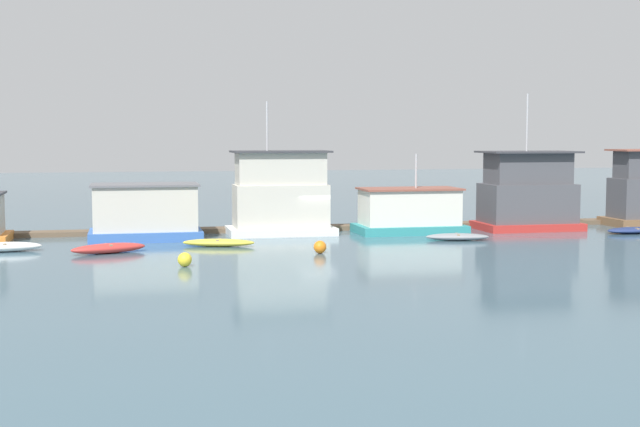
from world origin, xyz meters
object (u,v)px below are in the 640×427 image
(dinghy_white, at_px, (5,247))
(dinghy_navy, at_px, (632,230))
(houseboat_red, at_px, (528,194))
(buoy_yellow, at_px, (185,259))
(buoy_orange, at_px, (320,247))
(dinghy_red, at_px, (109,248))
(houseboat_teal, at_px, (409,212))
(dinghy_yellow, at_px, (219,243))
(houseboat_white, at_px, (281,196))
(dinghy_grey, at_px, (457,237))
(houseboat_blue, at_px, (145,213))
(mooring_post_near_left, at_px, (142,225))

(dinghy_white, distance_m, dinghy_navy, 37.77)
(houseboat_red, height_order, dinghy_white, houseboat_red)
(dinghy_white, height_order, dinghy_navy, dinghy_white)
(buoy_yellow, bearing_deg, buoy_orange, 24.14)
(houseboat_red, relative_size, dinghy_red, 2.14)
(houseboat_red, distance_m, buoy_yellow, 26.22)
(houseboat_teal, height_order, dinghy_red, houseboat_teal)
(buoy_yellow, bearing_deg, houseboat_teal, 38.09)
(dinghy_yellow, bearing_deg, houseboat_white, 49.82)
(dinghy_white, height_order, dinghy_grey, dinghy_white)
(dinghy_grey, xyz_separation_m, buoy_orange, (-9.20, -3.93, 0.13))
(dinghy_grey, relative_size, dinghy_navy, 1.07)
(houseboat_teal, bearing_deg, houseboat_white, 173.91)
(dinghy_red, bearing_deg, houseboat_teal, 17.96)
(houseboat_blue, height_order, dinghy_red, houseboat_blue)
(houseboat_blue, relative_size, buoy_yellow, 9.67)
(dinghy_red, bearing_deg, dinghy_yellow, 15.29)
(houseboat_teal, distance_m, dinghy_yellow, 13.41)
(dinghy_red, xyz_separation_m, mooring_post_near_left, (1.89, 7.92, 0.39))
(dinghy_navy, bearing_deg, houseboat_teal, 166.46)
(houseboat_white, relative_size, mooring_post_near_left, 6.32)
(houseboat_blue, distance_m, dinghy_white, 8.64)
(houseboat_blue, relative_size, mooring_post_near_left, 5.02)
(houseboat_teal, relative_size, dinghy_navy, 1.88)
(houseboat_blue, distance_m, houseboat_white, 8.45)
(buoy_orange, bearing_deg, houseboat_white, 92.90)
(houseboat_white, xyz_separation_m, dinghy_white, (-15.83, -5.06, -2.16))
(mooring_post_near_left, xyz_separation_m, buoy_orange, (9.00, -10.37, -0.32))
(houseboat_teal, height_order, mooring_post_near_left, houseboat_teal)
(houseboat_teal, xyz_separation_m, dinghy_red, (-18.59, -6.03, -1.09))
(dinghy_yellow, distance_m, mooring_post_near_left, 7.51)
(dinghy_grey, relative_size, mooring_post_near_left, 2.97)
(dinghy_white, bearing_deg, houseboat_teal, 9.89)
(houseboat_teal, distance_m, dinghy_red, 19.58)
(houseboat_red, bearing_deg, dinghy_grey, -144.36)
(houseboat_blue, distance_m, dinghy_red, 6.47)
(houseboat_teal, xyz_separation_m, dinghy_yellow, (-12.62, -4.39, -1.14))
(buoy_yellow, relative_size, buoy_orange, 1.01)
(houseboat_teal, xyz_separation_m, dinghy_white, (-24.00, -4.18, -1.10))
(dinghy_red, height_order, dinghy_yellow, dinghy_red)
(houseboat_red, distance_m, dinghy_grey, 8.56)
(houseboat_blue, bearing_deg, dinghy_navy, -6.16)
(houseboat_blue, height_order, houseboat_white, houseboat_white)
(buoy_yellow, distance_m, buoy_orange, 7.98)
(houseboat_teal, bearing_deg, dinghy_white, -170.11)
(houseboat_white, xyz_separation_m, dinghy_yellow, (-4.45, -5.27, -2.21))
(buoy_yellow, bearing_deg, houseboat_red, 27.38)
(buoy_yellow, bearing_deg, dinghy_yellow, 72.20)
(houseboat_red, relative_size, buoy_orange, 13.19)
(houseboat_blue, distance_m, dinghy_grey, 18.64)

